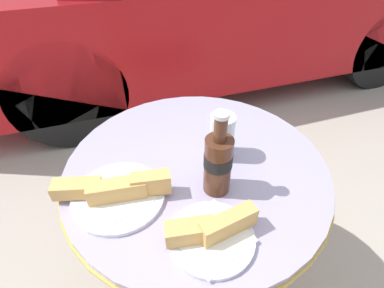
{
  "coord_description": "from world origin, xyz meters",
  "views": [
    {
      "loc": [
        -0.21,
        -0.59,
        1.31
      ],
      "look_at": [
        0.0,
        0.04,
        0.74
      ],
      "focal_mm": 28.0,
      "sensor_mm": 36.0,
      "label": 1
    }
  ],
  "objects_px": {
    "lunch_plate_near": "(117,192)",
    "drinking_glass": "(222,138)",
    "bistro_table": "(196,196)",
    "cola_bottle_left": "(218,162)",
    "lunch_plate_far": "(211,232)"
  },
  "relations": [
    {
      "from": "lunch_plate_near",
      "to": "drinking_glass",
      "type": "bearing_deg",
      "value": 12.66
    },
    {
      "from": "bistro_table",
      "to": "lunch_plate_near",
      "type": "distance_m",
      "value": 0.29
    },
    {
      "from": "bistro_table",
      "to": "cola_bottle_left",
      "type": "distance_m",
      "value": 0.26
    },
    {
      "from": "drinking_glass",
      "to": "lunch_plate_far",
      "type": "bearing_deg",
      "value": -116.78
    },
    {
      "from": "bistro_table",
      "to": "cola_bottle_left",
      "type": "xyz_separation_m",
      "value": [
        0.02,
        -0.1,
        0.24
      ]
    },
    {
      "from": "bistro_table",
      "to": "drinking_glass",
      "type": "distance_m",
      "value": 0.22
    },
    {
      "from": "drinking_glass",
      "to": "lunch_plate_near",
      "type": "height_order",
      "value": "drinking_glass"
    },
    {
      "from": "lunch_plate_near",
      "to": "lunch_plate_far",
      "type": "bearing_deg",
      "value": -45.27
    },
    {
      "from": "bistro_table",
      "to": "lunch_plate_far",
      "type": "height_order",
      "value": "lunch_plate_far"
    },
    {
      "from": "cola_bottle_left",
      "to": "lunch_plate_near",
      "type": "relative_size",
      "value": 0.81
    },
    {
      "from": "bistro_table",
      "to": "lunch_plate_near",
      "type": "height_order",
      "value": "lunch_plate_near"
    },
    {
      "from": "bistro_table",
      "to": "cola_bottle_left",
      "type": "relative_size",
      "value": 3.2
    },
    {
      "from": "lunch_plate_near",
      "to": "lunch_plate_far",
      "type": "height_order",
      "value": "lunch_plate_near"
    },
    {
      "from": "cola_bottle_left",
      "to": "drinking_glass",
      "type": "height_order",
      "value": "cola_bottle_left"
    },
    {
      "from": "cola_bottle_left",
      "to": "drinking_glass",
      "type": "relative_size",
      "value": 1.75
    }
  ]
}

